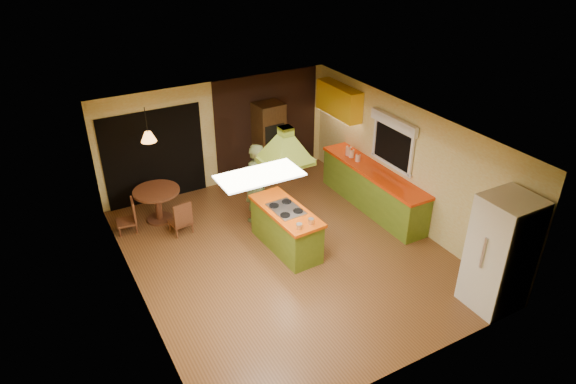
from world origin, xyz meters
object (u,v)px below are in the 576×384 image
refrigerator (501,253)px  wall_oven (269,142)px  dining_table (157,199)px  man (255,183)px  canister_large (349,151)px  kitchen_island (286,228)px

refrigerator → wall_oven: size_ratio=1.05×
wall_oven → dining_table: 3.01m
man → wall_oven: 1.92m
man → canister_large: bearing=159.9°
wall_oven → dining_table: size_ratio=1.99×
kitchen_island → canister_large: size_ratio=8.58×
kitchen_island → canister_large: (2.32, 1.29, 0.59)m
refrigerator → canister_large: (0.11, 4.33, 0.02)m
kitchen_island → wall_oven: bearing=65.9°
man → refrigerator: bearing=95.7°
canister_large → refrigerator: bearing=-91.4°
kitchen_island → dining_table: bearing=127.5°
kitchen_island → wall_oven: 3.00m
refrigerator → wall_oven: refrigerator is taller
kitchen_island → dining_table: (-1.85, 2.16, 0.07)m
refrigerator → canister_large: refrigerator is taller
kitchen_island → wall_oven: size_ratio=0.91×
refrigerator → canister_large: size_ratio=9.86×
man → refrigerator: 4.81m
kitchen_island → canister_large: 2.72m
kitchen_island → dining_table: kitchen_island is taller
man → wall_oven: (1.12, 1.56, 0.09)m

